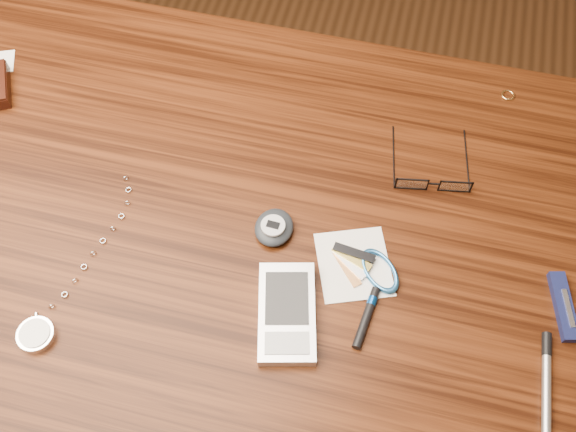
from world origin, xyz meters
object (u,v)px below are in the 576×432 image
desk (233,246)px  pocket_knife (563,306)px  pedometer (274,227)px  silver_pen (546,379)px  eyeglasses (433,182)px  pocket_watch (39,330)px  pda_phone (287,313)px  notepad_keys (367,267)px

desk → pocket_knife: size_ratio=11.06×
pedometer → silver_pen: pedometer is taller
pedometer → desk: bearing=167.2°
eyeglasses → pocket_watch: eyeglasses is taller
pocket_watch → desk: bearing=52.0°
desk → pocket_knife: (0.44, -0.04, 0.11)m
pda_phone → pedometer: (-0.04, 0.11, 0.00)m
pocket_watch → pda_phone: size_ratio=1.89×
pocket_watch → silver_pen: (0.59, 0.08, -0.00)m
pedometer → silver_pen: (0.35, -0.12, -0.00)m
eyeglasses → notepad_keys: bearing=-113.9°
pocket_knife → notepad_keys: bearing=-179.0°
eyeglasses → pedometer: (-0.19, -0.12, 0.00)m
eyeglasses → pda_phone: (-0.15, -0.23, -0.00)m
eyeglasses → silver_pen: size_ratio=0.92×
silver_pen → pocket_watch: bearing=-171.9°
eyeglasses → pocket_watch: bearing=-143.2°
notepad_keys → pocket_knife: pocket_knife is taller
pedometer → silver_pen: size_ratio=0.45×
notepad_keys → silver_pen: size_ratio=0.99×
pedometer → silver_pen: bearing=-18.2°
pocket_knife → silver_pen: (-0.02, -0.10, -0.00)m
eyeglasses → pda_phone: bearing=-122.5°
pedometer → pda_phone: bearing=-68.0°
pda_phone → silver_pen: 0.31m
pda_phone → pedometer: bearing=112.0°
pedometer → silver_pen: 0.37m
pedometer → notepad_keys: (0.13, -0.02, -0.01)m
notepad_keys → pda_phone: bearing=-133.9°
pocket_watch → notepad_keys: bearing=25.8°
pda_phone → silver_pen: bearing=-1.1°
pedometer → pocket_knife: 0.37m
pocket_watch → pocket_knife: (0.60, 0.18, -0.00)m
eyeglasses → notepad_keys: eyeglasses is taller
silver_pen → notepad_keys: bearing=157.9°
pda_phone → pocket_knife: (0.32, 0.09, -0.00)m
eyeglasses → pocket_watch: 0.53m
notepad_keys → pocket_watch: bearing=-154.2°
pda_phone → pocket_knife: pda_phone is taller
pocket_watch → pocket_knife: same height
desk → pocket_knife: bearing=-4.7°
eyeglasses → silver_pen: eyeglasses is taller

